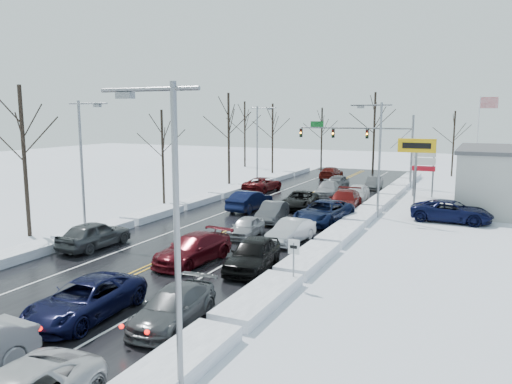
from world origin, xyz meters
The scene contains 42 objects.
ground centered at (0.00, 0.00, 0.00)m, with size 160.00×160.00×0.00m, color silver.
road_surface centered at (0.00, 2.00, 0.01)m, with size 14.00×84.00×0.01m, color black.
snow_bank_left centered at (-7.60, 2.00, 0.00)m, with size 1.80×72.00×0.56m, color white.
snow_bank_right centered at (7.60, 2.00, 0.00)m, with size 1.80×72.00×0.56m, color white.
traffic_signal_mast centered at (3.45, 27.99, 5.48)m, with size 13.28×0.39×8.00m.
tires_plus_sign centered at (10.50, 15.99, 4.99)m, with size 3.20×0.34×6.00m.
used_vehicles_sign centered at (10.50, 22.00, 3.32)m, with size 2.20×0.22×4.65m.
speed_limit_sign centered at (8.20, -8.00, 1.63)m, with size 0.55×0.09×2.35m.
flagpole centered at (15.17, 30.00, 5.93)m, with size 1.87×1.20×10.00m.
streetlight_se centered at (8.30, -18.00, 5.31)m, with size 3.20×0.25×9.00m.
streetlight_ne centered at (8.30, 10.00, 5.31)m, with size 3.20×0.25×9.00m.
streetlight_sw centered at (-8.30, -4.00, 5.31)m, with size 3.20×0.25×9.00m.
streetlight_nw centered at (-8.30, 24.00, 5.31)m, with size 3.20×0.25×9.00m.
tree_left_b centered at (-11.50, -6.00, 6.99)m, with size 4.00×4.00×10.00m.
tree_left_c centered at (-10.50, 8.00, 5.94)m, with size 3.40×3.40×8.50m.
tree_left_d centered at (-11.20, 22.00, 7.33)m, with size 4.20×4.20×10.50m.
tree_left_e centered at (-10.80, 34.00, 6.64)m, with size 3.80×3.80×9.50m.
tree_far_a centered at (-18.00, 40.00, 6.99)m, with size 4.00×4.00×10.00m.
tree_far_b centered at (-6.00, 41.00, 6.29)m, with size 3.60×3.60×9.00m.
tree_far_c centered at (2.00, 39.00, 7.68)m, with size 4.40×4.40×11.00m.
tree_far_d centered at (12.00, 40.50, 5.94)m, with size 3.40×3.40×8.50m.
queued_car_2 centered at (1.82, -14.78, 0.00)m, with size 2.54×5.50×1.53m, color black.
queued_car_3 centered at (1.74, -6.54, 0.00)m, with size 2.18×5.36×1.56m, color #490910.
queued_car_4 centered at (1.83, -0.10, 0.00)m, with size 1.60×3.96×1.35m, color #97999F.
queued_car_5 centered at (1.57, 5.04, 0.00)m, with size 1.58×4.54×1.50m, color #434548.
queued_car_6 centered at (1.64, 10.87, 0.00)m, with size 2.52×5.46×1.52m, color black.
queued_car_7 centered at (1.88, 18.45, 0.00)m, with size 2.01×4.94×1.43m, color gray.
queued_car_8 centered at (1.58, 22.54, 0.00)m, with size 1.90×4.73×1.61m, color #46484C.
queued_car_11 centered at (5.39, -13.79, 0.00)m, with size 1.95×4.80×1.39m, color #44474A.
queued_car_12 centered at (5.28, -6.30, 0.00)m, with size 2.01×5.00×1.70m, color black.
queued_car_13 centered at (5.09, -0.22, 0.00)m, with size 1.56×4.48×1.47m, color #ADB0B6.
queued_car_14 centered at (5.28, 6.09, 0.00)m, with size 2.83×6.15×1.71m, color black.
queued_car_15 centered at (5.36, 11.68, 0.00)m, with size 2.40×5.89×1.71m, color #530C0B.
queued_car_16 centered at (5.26, 16.50, 0.00)m, with size 1.91×4.75×1.62m, color silver.
queued_car_17 centered at (5.13, 24.87, 0.00)m, with size 1.44×4.12×1.36m, color #3E4043.
oncoming_car_0 centered at (-1.92, 8.32, 0.00)m, with size 1.81×5.18×1.71m, color black.
oncoming_car_1 centered at (-5.32, 18.52, 0.00)m, with size 2.49×5.40×1.50m, color #46090B.
oncoming_car_2 centered at (-1.65, 31.42, 0.00)m, with size 2.12×5.22×1.51m, color #490D09.
oncoming_car_3 centered at (-5.38, -6.47, 0.00)m, with size 2.00×4.96×1.69m, color #3B3D3F.
parked_car_0 centered at (13.92, 10.72, 0.00)m, with size 2.72×5.90×1.64m, color black.
parked_car_1 centered at (17.18, 15.75, 0.00)m, with size 2.26×5.56×1.61m, color black.
parked_car_2 centered at (15.09, 22.35, 0.00)m, with size 1.75×4.36×1.48m, color black.
Camera 1 is at (16.13, -29.22, 8.15)m, focal length 35.00 mm.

